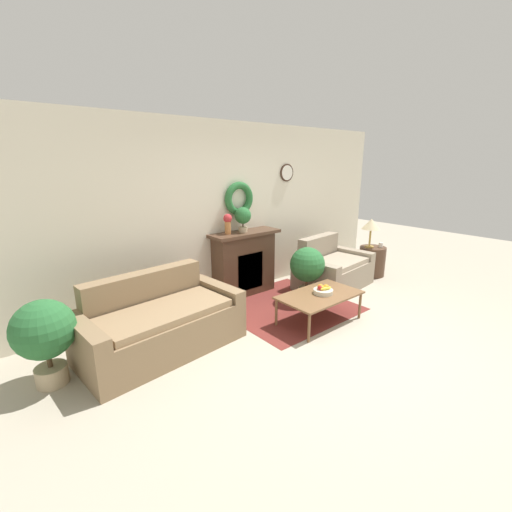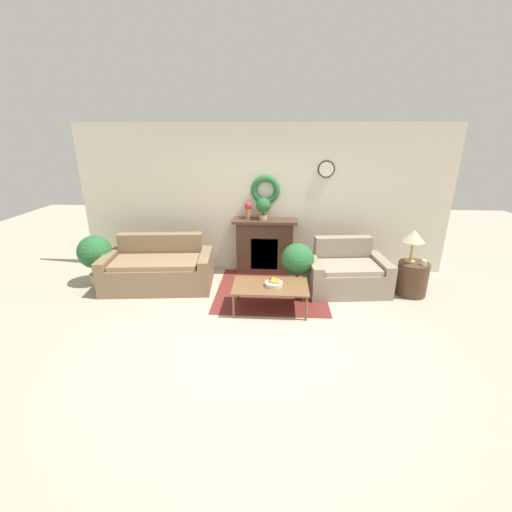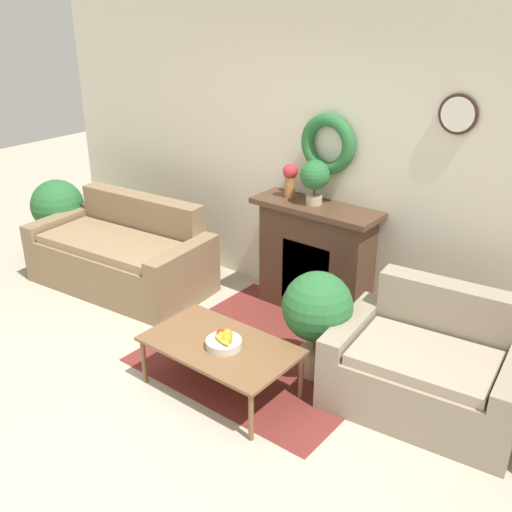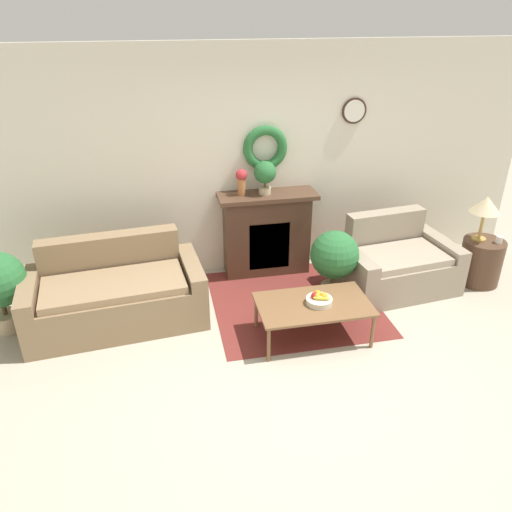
{
  "view_description": "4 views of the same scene",
  "coord_description": "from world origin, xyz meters",
  "views": [
    {
      "loc": [
        -3.16,
        -2.08,
        2.11
      ],
      "look_at": [
        -0.28,
        1.42,
        0.85
      ],
      "focal_mm": 24.0,
      "sensor_mm": 36.0,
      "label": 1
    },
    {
      "loc": [
        0.28,
        -3.95,
        2.55
      ],
      "look_at": [
        -0.04,
        1.16,
        0.68
      ],
      "focal_mm": 24.0,
      "sensor_mm": 36.0,
      "label": 2
    },
    {
      "loc": [
        2.71,
        -2.08,
        2.75
      ],
      "look_at": [
        0.07,
        1.26,
        0.85
      ],
      "focal_mm": 42.0,
      "sensor_mm": 36.0,
      "label": 3
    },
    {
      "loc": [
        -1.2,
        -3.3,
        3.05
      ],
      "look_at": [
        -0.28,
        1.16,
        0.73
      ],
      "focal_mm": 35.0,
      "sensor_mm": 36.0,
      "label": 4
    }
  ],
  "objects": [
    {
      "name": "coffee_table",
      "position": [
        0.2,
        0.66,
        0.37
      ],
      "size": [
        1.12,
        0.66,
        0.4
      ],
      "color": "brown",
      "rests_on": "ground_plane"
    },
    {
      "name": "potted_plant_floor_by_loveseat",
      "position": [
        0.63,
        1.29,
        0.55
      ],
      "size": [
        0.54,
        0.54,
        0.85
      ],
      "color": "tan",
      "rests_on": "ground_plane"
    },
    {
      "name": "ground_plane",
      "position": [
        0.0,
        0.0,
        0.0
      ],
      "size": [
        16.0,
        16.0,
        0.0
      ],
      "primitive_type": "plane",
      "color": "#ADA38E"
    },
    {
      "name": "potted_plant_floor_by_couch",
      "position": [
        -2.86,
        1.44,
        0.55
      ],
      "size": [
        0.57,
        0.57,
        0.87
      ],
      "color": "tan",
      "rests_on": "ground_plane"
    },
    {
      "name": "vase_on_mantel_left",
      "position": [
        -0.24,
        2.14,
        1.22
      ],
      "size": [
        0.13,
        0.13,
        0.31
      ],
      "color": "#AD6B38",
      "rests_on": "fireplace"
    },
    {
      "name": "potted_plant_on_mantel",
      "position": [
        0.03,
        2.12,
        1.28
      ],
      "size": [
        0.26,
        0.26,
        0.39
      ],
      "color": "tan",
      "rests_on": "fireplace"
    },
    {
      "name": "fireplace",
      "position": [
        0.06,
        2.13,
        0.53
      ],
      "size": [
        1.17,
        0.41,
        1.04
      ],
      "color": "#4C3323",
      "rests_on": "ground_plane"
    },
    {
      "name": "loveseat_right",
      "position": [
        1.46,
        1.45,
        0.3
      ],
      "size": [
        1.4,
        1.01,
        0.84
      ],
      "rotation": [
        0.0,
        0.0,
        0.11
      ],
      "color": "gray",
      "rests_on": "ground_plane"
    },
    {
      "name": "couch_left",
      "position": [
        -1.74,
        1.38,
        0.31
      ],
      "size": [
        1.88,
        1.08,
        0.86
      ],
      "rotation": [
        0.0,
        0.0,
        0.1
      ],
      "color": "#846B4C",
      "rests_on": "ground_plane"
    },
    {
      "name": "fruit_bowl",
      "position": [
        0.25,
        0.65,
        0.45
      ],
      "size": [
        0.26,
        0.26,
        0.12
      ],
      "color": "beige",
      "rests_on": "coffee_table"
    },
    {
      "name": "floor_rug",
      "position": [
        0.2,
        1.32,
        0.0
      ],
      "size": [
        1.82,
        1.76,
        0.01
      ],
      "color": "maroon",
      "rests_on": "ground_plane"
    },
    {
      "name": "wall_back",
      "position": [
        0.0,
        2.34,
        1.36
      ],
      "size": [
        6.8,
        0.18,
        2.7
      ],
      "color": "beige",
      "rests_on": "ground_plane"
    }
  ]
}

